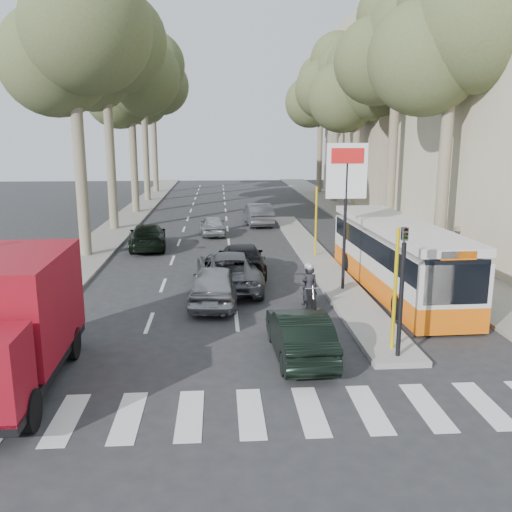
{
  "coord_description": "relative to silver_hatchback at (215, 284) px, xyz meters",
  "views": [
    {
      "loc": [
        -1.41,
        -14.64,
        5.82
      ],
      "look_at": [
        -0.11,
        4.44,
        1.6
      ],
      "focal_mm": 38.0,
      "sensor_mm": 36.0,
      "label": 1
    }
  ],
  "objects": [
    {
      "name": "silver_hatchback",
      "position": [
        0.0,
        0.0,
        0.0
      ],
      "size": [
        1.98,
        4.26,
        1.41
      ],
      "primitive_type": "imported",
      "rotation": [
        0.0,
        0.0,
        3.06
      ],
      "color": "#96999D",
      "rests_on": "ground"
    },
    {
      "name": "tree_l_c",
      "position": [
        -6.18,
        24.19,
        9.33
      ],
      "size": [
        7.4,
        7.2,
        13.71
      ],
      "color": "#6B604C",
      "rests_on": "ground"
    },
    {
      "name": "tree_l_b",
      "position": [
        -6.38,
        16.19,
        10.37
      ],
      "size": [
        7.4,
        7.2,
        14.88
      ],
      "color": "#6B604C",
      "rests_on": "ground"
    },
    {
      "name": "tree_r_e",
      "position": [
        10.82,
        38.19,
        9.68
      ],
      "size": [
        7.4,
        7.2,
        14.1
      ],
      "color": "#6B604C",
      "rests_on": "ground"
    },
    {
      "name": "pedestrian_near",
      "position": [
        9.33,
        3.66,
        0.24
      ],
      "size": [
        0.86,
        1.08,
        1.66
      ],
      "primitive_type": "imported",
      "rotation": [
        0.0,
        0.0,
        2.04
      ],
      "color": "#3E324C",
      "rests_on": "sidewalk_right"
    },
    {
      "name": "traffic_light_island",
      "position": [
        4.85,
        -5.42,
        1.78
      ],
      "size": [
        0.16,
        0.41,
        3.6
      ],
      "color": "black",
      "rests_on": "ground"
    },
    {
      "name": "tree_l_a",
      "position": [
        -6.28,
        8.19,
        9.68
      ],
      "size": [
        7.4,
        7.2,
        14.1
      ],
      "color": "#6B604C",
      "rests_on": "ground"
    },
    {
      "name": "queue_car_a",
      "position": [
        0.5,
        2.08,
        0.02
      ],
      "size": [
        2.59,
        5.32,
        1.46
      ],
      "primitive_type": "imported",
      "rotation": [
        0.0,
        0.0,
        3.17
      ],
      "color": "#4E5156",
      "rests_on": "ground"
    },
    {
      "name": "median_left",
      "position": [
        -6.4,
        24.08,
        -0.65
      ],
      "size": [
        2.4,
        64.0,
        0.12
      ],
      "primitive_type": "cube",
      "color": "gray",
      "rests_on": "ground"
    },
    {
      "name": "queue_car_b",
      "position": [
        1.1,
        3.96,
        -0.02
      ],
      "size": [
        1.96,
        4.76,
        1.38
      ],
      "primitive_type": "imported",
      "rotation": [
        0.0,
        0.0,
        3.15
      ],
      "color": "black",
      "rests_on": "ground"
    },
    {
      "name": "motorcycle",
      "position": [
        3.23,
        -0.72,
        0.03
      ],
      "size": [
        0.7,
        1.91,
        1.63
      ],
      "rotation": [
        0.0,
        0.0,
        0.04
      ],
      "color": "black",
      "rests_on": "ground"
    },
    {
      "name": "tree_r_b",
      "position": [
        10.82,
        14.19,
        10.71
      ],
      "size": [
        7.4,
        7.2,
        15.27
      ],
      "color": "#6B604C",
      "rests_on": "ground"
    },
    {
      "name": "dark_hatchback",
      "position": [
        2.3,
        -4.92,
        -0.06
      ],
      "size": [
        1.52,
        3.97,
        1.29
      ],
      "primitive_type": "imported",
      "rotation": [
        0.0,
        0.0,
        3.18
      ],
      "color": "black",
      "rests_on": "ground"
    },
    {
      "name": "pedestrian_far",
      "position": [
        11.6,
        6.23,
        0.17
      ],
      "size": [
        1.08,
        0.77,
        1.52
      ],
      "primitive_type": "imported",
      "rotation": [
        0.0,
        0.0,
        3.52
      ],
      "color": "#6B5F50",
      "rests_on": "sidewalk_right"
    },
    {
      "name": "red_truck",
      "position": [
        -4.71,
        -6.23,
        0.92
      ],
      "size": [
        2.35,
        5.82,
        3.08
      ],
      "rotation": [
        0.0,
        0.0,
        0.03
      ],
      "color": "black",
      "rests_on": "ground"
    },
    {
      "name": "sidewalk_right",
      "position": [
        10.2,
        21.08,
        -0.65
      ],
      "size": [
        3.2,
        70.0,
        0.12
      ],
      "primitive_type": "cube",
      "color": "gray",
      "rests_on": "ground"
    },
    {
      "name": "billboard",
      "position": [
        4.85,
        1.08,
        3.0
      ],
      "size": [
        1.5,
        12.1,
        5.6
      ],
      "color": "yellow",
      "rests_on": "ground"
    },
    {
      "name": "traffic_island",
      "position": [
        4.85,
        7.08,
        -0.63
      ],
      "size": [
        1.5,
        26.0,
        0.16
      ],
      "primitive_type": "cube",
      "color": "gray",
      "rests_on": "ground"
    },
    {
      "name": "ground",
      "position": [
        1.6,
        -3.92,
        -0.71
      ],
      "size": [
        120.0,
        120.0,
        0.0
      ],
      "primitive_type": "plane",
      "color": "#28282B",
      "rests_on": "ground"
    },
    {
      "name": "tree_r_c",
      "position": [
        10.62,
        22.19,
        8.99
      ],
      "size": [
        7.4,
        7.2,
        13.32
      ],
      "color": "#6B604C",
      "rests_on": "ground"
    },
    {
      "name": "tree_r_a",
      "position": [
        10.72,
        6.19,
        9.68
      ],
      "size": [
        7.4,
        7.2,
        14.1
      ],
      "color": "#6B604C",
      "rests_on": "ground"
    },
    {
      "name": "queue_car_e",
      "position": [
        -3.62,
        9.96,
        -0.04
      ],
      "size": [
        2.33,
        4.78,
        1.34
      ],
      "primitive_type": "imported",
      "rotation": [
        0.0,
        0.0,
        3.24
      ],
      "color": "black",
      "rests_on": "ground"
    },
    {
      "name": "building_far",
      "position": [
        17.1,
        30.08,
        7.29
      ],
      "size": [
        11.0,
        20.0,
        16.0
      ],
      "primitive_type": "cube",
      "color": "#B7A88E",
      "rests_on": "ground"
    },
    {
      "name": "queue_car_c",
      "position": [
        -0.21,
        13.81,
        -0.11
      ],
      "size": [
        1.62,
        3.57,
        1.19
      ],
      "primitive_type": "imported",
      "rotation": [
        0.0,
        0.0,
        3.2
      ],
      "color": "#A7AAAF",
      "rests_on": "ground"
    },
    {
      "name": "tree_l_e",
      "position": [
        -6.38,
        40.19,
        10.02
      ],
      "size": [
        7.4,
        7.2,
        14.49
      ],
      "color": "#6B604C",
      "rests_on": "ground"
    },
    {
      "name": "queue_car_d",
      "position": [
        2.79,
        17.49,
        0.03
      ],
      "size": [
        1.9,
        4.56,
        1.47
      ],
      "primitive_type": "imported",
      "rotation": [
        0.0,
        0.0,
        3.22
      ],
      "color": "#52545A",
      "rests_on": "ground"
    },
    {
      "name": "tree_l_d",
      "position": [
        -6.28,
        32.19,
        11.05
      ],
      "size": [
        7.4,
        7.2,
        15.66
      ],
      "color": "#6B604C",
      "rests_on": "ground"
    },
    {
      "name": "city_bus",
      "position": [
        6.9,
        1.23,
        0.72
      ],
      "size": [
        2.49,
        10.3,
        2.7
      ],
      "rotation": [
        0.0,
        0.0,
        0.03
      ],
      "color": "orange",
      "rests_on": "ground"
    },
    {
      "name": "tree_r_d",
      "position": [
        10.72,
        30.19,
        10.37
      ],
      "size": [
        7.4,
        7.2,
        14.88
      ],
      "color": "#6B604C",
      "rests_on": "ground"
    }
  ]
}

